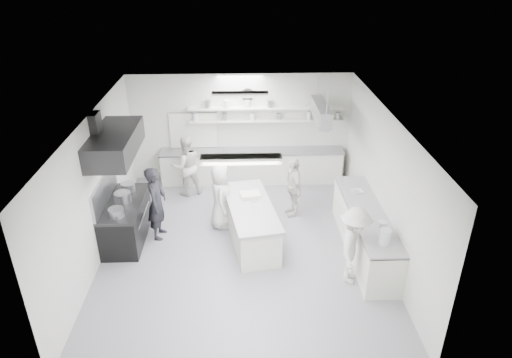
{
  "coord_description": "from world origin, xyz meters",
  "views": [
    {
      "loc": [
        -0.0,
        -8.46,
        5.94
      ],
      "look_at": [
        0.32,
        0.6,
        1.37
      ],
      "focal_mm": 32.28,
      "sensor_mm": 36.0,
      "label": 1
    }
  ],
  "objects_px": {
    "back_counter": "(252,166)",
    "cook_stove": "(157,203)",
    "right_counter": "(365,231)",
    "prep_island": "(251,224)",
    "stove": "(126,222)",
    "cook_back": "(186,166)"
  },
  "relations": [
    {
      "from": "back_counter",
      "to": "cook_stove",
      "type": "height_order",
      "value": "cook_stove"
    },
    {
      "from": "cook_stove",
      "to": "prep_island",
      "type": "bearing_deg",
      "value": -91.19
    },
    {
      "from": "stove",
      "to": "cook_back",
      "type": "xyz_separation_m",
      "value": [
        1.15,
        2.12,
        0.37
      ]
    },
    {
      "from": "prep_island",
      "to": "cook_back",
      "type": "bearing_deg",
      "value": 116.09
    },
    {
      "from": "back_counter",
      "to": "cook_stove",
      "type": "relative_size",
      "value": 2.9
    },
    {
      "from": "prep_island",
      "to": "back_counter",
      "type": "bearing_deg",
      "value": 78.04
    },
    {
      "from": "prep_island",
      "to": "cook_back",
      "type": "relative_size",
      "value": 1.4
    },
    {
      "from": "stove",
      "to": "cook_stove",
      "type": "distance_m",
      "value": 0.82
    },
    {
      "from": "right_counter",
      "to": "prep_island",
      "type": "xyz_separation_m",
      "value": [
        -2.46,
        0.46,
        -0.04
      ]
    },
    {
      "from": "stove",
      "to": "back_counter",
      "type": "bearing_deg",
      "value": 43.99
    },
    {
      "from": "prep_island",
      "to": "right_counter",
      "type": "bearing_deg",
      "value": -20.38
    },
    {
      "from": "cook_stove",
      "to": "back_counter",
      "type": "bearing_deg",
      "value": -33.69
    },
    {
      "from": "stove",
      "to": "prep_island",
      "type": "distance_m",
      "value": 2.79
    },
    {
      "from": "stove",
      "to": "right_counter",
      "type": "height_order",
      "value": "right_counter"
    },
    {
      "from": "prep_island",
      "to": "cook_stove",
      "type": "distance_m",
      "value": 2.14
    },
    {
      "from": "right_counter",
      "to": "prep_island",
      "type": "relative_size",
      "value": 1.43
    },
    {
      "from": "right_counter",
      "to": "prep_island",
      "type": "height_order",
      "value": "right_counter"
    },
    {
      "from": "stove",
      "to": "prep_island",
      "type": "relative_size",
      "value": 0.78
    },
    {
      "from": "cook_back",
      "to": "right_counter",
      "type": "bearing_deg",
      "value": 124.57
    },
    {
      "from": "prep_island",
      "to": "stove",
      "type": "bearing_deg",
      "value": 167.27
    },
    {
      "from": "back_counter",
      "to": "prep_island",
      "type": "distance_m",
      "value": 2.94
    },
    {
      "from": "back_counter",
      "to": "prep_island",
      "type": "xyz_separation_m",
      "value": [
        -0.11,
        -2.94,
        -0.03
      ]
    }
  ]
}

